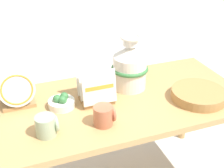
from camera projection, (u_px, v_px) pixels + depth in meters
The scene contains 8 objects.
display_table at pixel (112, 112), 1.78m from camera, with size 1.54×0.71×0.67m.
ceramic_vase at pixel (130, 66), 1.82m from camera, with size 0.22×0.22×0.33m.
dish_rack_round_plates at pixel (17, 90), 1.67m from camera, with size 0.19×0.16×0.22m.
dish_rack_square_plates at pixel (96, 90), 1.71m from camera, with size 0.19×0.16×0.21m.
wicker_charger_stack at pixel (198, 95), 1.75m from camera, with size 0.30×0.30×0.05m.
mug_sage_glaze at pixel (47, 126), 1.46m from camera, with size 0.11×0.10×0.10m.
mug_terracotta_glaze at pixel (104, 115), 1.53m from camera, with size 0.11×0.10×0.10m.
fruit_bowl at pixel (62, 102), 1.68m from camera, with size 0.14×0.14×0.08m.
Camera 1 is at (-0.52, -1.39, 1.60)m, focal length 50.00 mm.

